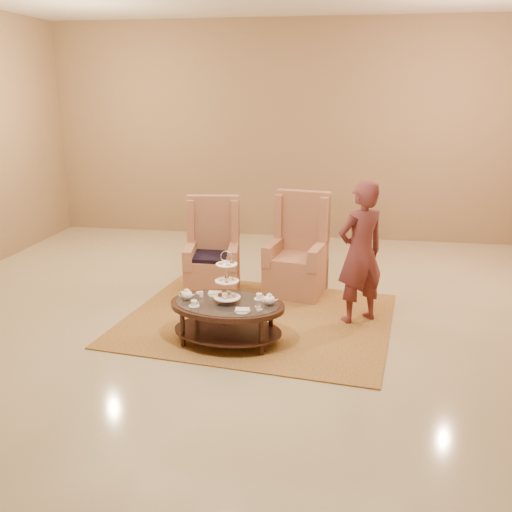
% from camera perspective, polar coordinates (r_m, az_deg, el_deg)
% --- Properties ---
extents(ground, '(8.00, 8.00, 0.00)m').
position_cam_1_polar(ground, '(6.05, -1.05, -7.28)').
color(ground, '#BAAC8A').
rests_on(ground, ground).
extents(ceiling, '(8.00, 8.00, 0.02)m').
position_cam_1_polar(ceiling, '(6.05, -1.05, -7.28)').
color(ceiling, beige).
rests_on(ceiling, ground).
extents(wall_back, '(8.00, 0.04, 3.50)m').
position_cam_1_polar(wall_back, '(9.52, 3.42, 12.30)').
color(wall_back, '#937450').
rests_on(wall_back, ground).
extents(rug, '(3.07, 2.66, 0.02)m').
position_cam_1_polar(rug, '(6.26, 0.17, -6.34)').
color(rug, '#AE853D').
rests_on(rug, ground).
extents(tea_table, '(1.19, 0.87, 0.95)m').
position_cam_1_polar(tea_table, '(5.61, -2.89, -5.43)').
color(tea_table, black).
rests_on(tea_table, ground).
extents(armchair_left, '(0.72, 0.74, 1.18)m').
position_cam_1_polar(armchair_left, '(7.02, -4.34, -0.46)').
color(armchair_left, '#AC6F51').
rests_on(armchair_left, ground).
extents(armchair_right, '(0.77, 0.79, 1.23)m').
position_cam_1_polar(armchair_right, '(7.01, 4.22, -0.35)').
color(armchair_right, '#AC6F51').
rests_on(armchair_right, ground).
extents(person, '(0.67, 0.62, 1.54)m').
position_cam_1_polar(person, '(6.08, 10.40, 0.31)').
color(person, brown).
rests_on(person, ground).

